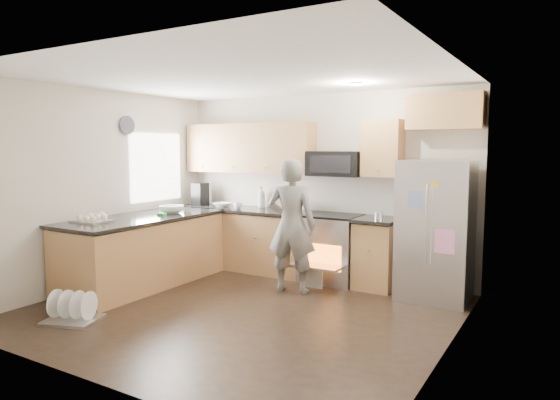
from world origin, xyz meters
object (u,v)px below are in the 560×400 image
Objects in this scene: person at (291,226)px; dish_rack at (73,313)px; refrigerator at (435,231)px; stove_range at (332,233)px.

dish_rack is (-1.46, -2.15, -0.77)m from person.
refrigerator is at bearing -172.67° from person.
stove_range is 1.05× the size of person.
stove_range is 2.75× the size of dish_rack.
stove_range is 0.78m from person.
person is (-0.23, -0.73, 0.18)m from stove_range.
stove_range reaches higher than dish_rack.
refrigerator is 0.99× the size of person.
person reaches higher than dish_rack.
person is 2.71m from dish_rack.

